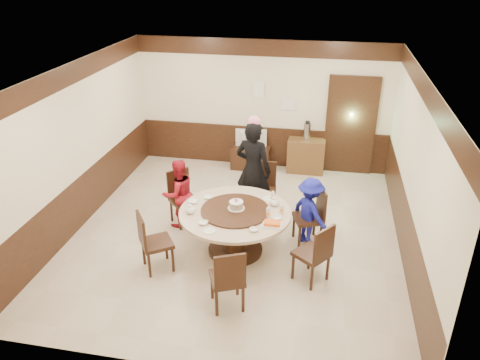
% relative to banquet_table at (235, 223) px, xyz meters
% --- Properties ---
extents(room, '(6.00, 6.04, 2.84)m').
position_rel_banquet_table_xyz_m(room, '(-0.09, 0.55, 0.55)').
color(room, beige).
rests_on(room, ground).
extents(banquet_table, '(1.77, 1.77, 0.78)m').
position_rel_banquet_table_xyz_m(banquet_table, '(0.00, 0.00, 0.00)').
color(banquet_table, black).
rests_on(banquet_table, ground).
extents(chair_0, '(0.57, 0.56, 0.97)m').
position_rel_banquet_table_xyz_m(chair_0, '(1.14, 0.51, -0.23)').
color(chair_0, black).
rests_on(chair_0, ground).
extents(chair_1, '(0.47, 0.48, 0.97)m').
position_rel_banquet_table_xyz_m(chair_1, '(0.27, 1.32, -0.23)').
color(chair_1, black).
rests_on(chair_1, ground).
extents(chair_2, '(0.62, 0.62, 0.97)m').
position_rel_banquet_table_xyz_m(chair_2, '(-1.08, 0.72, -0.23)').
color(chair_2, black).
rests_on(chair_2, ground).
extents(chair_3, '(0.61, 0.61, 0.97)m').
position_rel_banquet_table_xyz_m(chair_3, '(-1.09, -0.67, -0.23)').
color(chair_3, black).
rests_on(chair_3, ground).
extents(chair_4, '(0.58, 0.58, 0.97)m').
position_rel_banquet_table_xyz_m(chair_4, '(0.16, -1.31, -0.23)').
color(chair_4, black).
rests_on(chair_4, ground).
extents(chair_5, '(0.62, 0.62, 0.97)m').
position_rel_banquet_table_xyz_m(chair_5, '(1.25, -0.52, -0.23)').
color(chair_5, black).
rests_on(chair_5, ground).
extents(person_standing, '(0.76, 0.60, 1.83)m').
position_rel_banquet_table_xyz_m(person_standing, '(0.08, 1.21, 0.38)').
color(person_standing, black).
rests_on(person_standing, ground).
extents(person_red, '(0.77, 0.76, 1.25)m').
position_rel_banquet_table_xyz_m(person_red, '(-1.13, 0.63, 0.09)').
color(person_red, '#A81625').
rests_on(person_red, ground).
extents(person_blue, '(0.84, 0.85, 1.18)m').
position_rel_banquet_table_xyz_m(person_blue, '(1.15, 0.49, 0.06)').
color(person_blue, '#171A93').
rests_on(person_blue, ground).
extents(birthday_cake, '(0.27, 0.27, 0.19)m').
position_rel_banquet_table_xyz_m(birthday_cake, '(0.01, 0.03, 0.31)').
color(birthday_cake, white).
rests_on(birthday_cake, banquet_table).
extents(teapot_left, '(0.17, 0.15, 0.13)m').
position_rel_banquet_table_xyz_m(teapot_left, '(-0.67, -0.20, 0.28)').
color(teapot_left, white).
rests_on(teapot_left, banquet_table).
extents(teapot_right, '(0.17, 0.15, 0.13)m').
position_rel_banquet_table_xyz_m(teapot_right, '(0.58, 0.29, 0.28)').
color(teapot_right, white).
rests_on(teapot_right, banquet_table).
extents(bowl_0, '(0.14, 0.14, 0.03)m').
position_rel_banquet_table_xyz_m(bowl_0, '(-0.53, 0.33, 0.23)').
color(bowl_0, white).
rests_on(bowl_0, banquet_table).
extents(bowl_1, '(0.14, 0.14, 0.04)m').
position_rel_banquet_table_xyz_m(bowl_1, '(0.38, -0.52, 0.24)').
color(bowl_1, white).
rests_on(bowl_1, banquet_table).
extents(bowl_2, '(0.14, 0.14, 0.03)m').
position_rel_banquet_table_xyz_m(bowl_2, '(-0.39, -0.47, 0.23)').
color(bowl_2, white).
rests_on(bowl_2, banquet_table).
extents(bowl_3, '(0.15, 0.15, 0.05)m').
position_rel_banquet_table_xyz_m(bowl_3, '(0.67, -0.13, 0.24)').
color(bowl_3, white).
rests_on(bowl_3, banquet_table).
extents(bowl_4, '(0.15, 0.15, 0.04)m').
position_rel_banquet_table_xyz_m(bowl_4, '(-0.72, 0.14, 0.23)').
color(bowl_4, white).
rests_on(bowl_4, banquet_table).
extents(saucer_near, '(0.18, 0.18, 0.01)m').
position_rel_banquet_table_xyz_m(saucer_near, '(-0.25, -0.65, 0.22)').
color(saucer_near, white).
rests_on(saucer_near, banquet_table).
extents(saucer_far, '(0.18, 0.18, 0.01)m').
position_rel_banquet_table_xyz_m(saucer_far, '(0.45, 0.50, 0.22)').
color(saucer_far, white).
rests_on(saucer_far, banquet_table).
extents(shrimp_platter, '(0.30, 0.20, 0.06)m').
position_rel_banquet_table_xyz_m(shrimp_platter, '(0.62, -0.31, 0.24)').
color(shrimp_platter, white).
rests_on(shrimp_platter, banquet_table).
extents(bottle_0, '(0.06, 0.06, 0.16)m').
position_rel_banquet_table_xyz_m(bottle_0, '(0.53, -0.09, 0.30)').
color(bottle_0, silver).
rests_on(bottle_0, banquet_table).
extents(bottle_1, '(0.06, 0.06, 0.16)m').
position_rel_banquet_table_xyz_m(bottle_1, '(0.72, 0.05, 0.30)').
color(bottle_1, silver).
rests_on(bottle_1, banquet_table).
extents(bottle_2, '(0.06, 0.06, 0.16)m').
position_rel_banquet_table_xyz_m(bottle_2, '(0.54, 0.43, 0.30)').
color(bottle_2, silver).
rests_on(bottle_2, banquet_table).
extents(tv_stand, '(0.85, 0.45, 0.50)m').
position_rel_banquet_table_xyz_m(tv_stand, '(-0.31, 3.28, -0.28)').
color(tv_stand, black).
rests_on(tv_stand, ground).
extents(television, '(0.69, 0.16, 0.40)m').
position_rel_banquet_table_xyz_m(television, '(-0.31, 3.28, 0.17)').
color(television, gray).
rests_on(television, tv_stand).
extents(side_cabinet, '(0.80, 0.40, 0.75)m').
position_rel_banquet_table_xyz_m(side_cabinet, '(0.91, 3.31, -0.16)').
color(side_cabinet, brown).
rests_on(side_cabinet, ground).
extents(thermos, '(0.15, 0.15, 0.38)m').
position_rel_banquet_table_xyz_m(thermos, '(0.90, 3.31, 0.41)').
color(thermos, silver).
rests_on(thermos, side_cabinet).
extents(notice_left, '(0.25, 0.00, 0.35)m').
position_rel_banquet_table_xyz_m(notice_left, '(-0.20, 3.49, 1.22)').
color(notice_left, white).
rests_on(notice_left, room).
extents(notice_right, '(0.30, 0.00, 0.22)m').
position_rel_banquet_table_xyz_m(notice_right, '(0.45, 3.49, 0.92)').
color(notice_right, white).
rests_on(notice_right, room).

